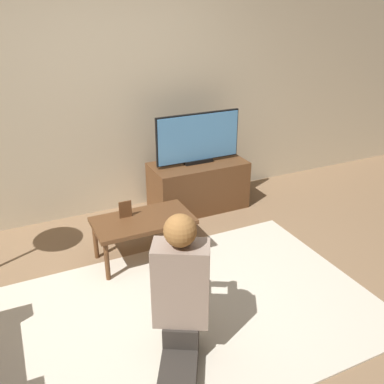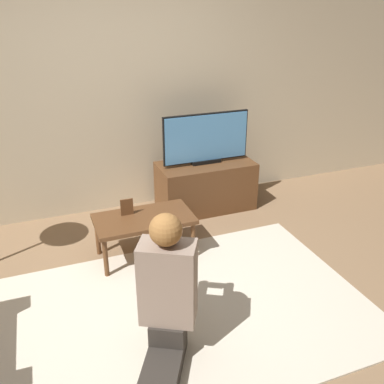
% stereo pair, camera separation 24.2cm
% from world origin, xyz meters
% --- Properties ---
extents(ground_plane, '(10.00, 10.00, 0.00)m').
position_xyz_m(ground_plane, '(0.00, 0.00, 0.00)').
color(ground_plane, '#896B4C').
extents(wall_back, '(10.00, 0.06, 2.60)m').
position_xyz_m(wall_back, '(0.00, 1.93, 1.30)').
color(wall_back, beige).
rests_on(wall_back, ground_plane).
extents(rug, '(2.93, 1.80, 0.02)m').
position_xyz_m(rug, '(0.00, 0.00, 0.01)').
color(rug, beige).
rests_on(rug, ground_plane).
extents(tv_stand, '(1.01, 0.49, 0.52)m').
position_xyz_m(tv_stand, '(0.92, 1.53, 0.26)').
color(tv_stand, brown).
rests_on(tv_stand, ground_plane).
extents(tv, '(0.92, 0.08, 0.53)m').
position_xyz_m(tv, '(0.92, 1.53, 0.79)').
color(tv, black).
rests_on(tv, tv_stand).
extents(coffee_table, '(0.84, 0.46, 0.39)m').
position_xyz_m(coffee_table, '(0.05, 0.83, 0.35)').
color(coffee_table, brown).
rests_on(coffee_table, ground_plane).
extents(person_kneeling, '(0.61, 0.84, 0.99)m').
position_xyz_m(person_kneeling, '(-0.11, -0.33, 0.50)').
color(person_kneeling, '#332D28').
rests_on(person_kneeling, rug).
extents(picture_frame, '(0.11, 0.01, 0.15)m').
position_xyz_m(picture_frame, '(-0.07, 0.92, 0.47)').
color(picture_frame, brown).
rests_on(picture_frame, coffee_table).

